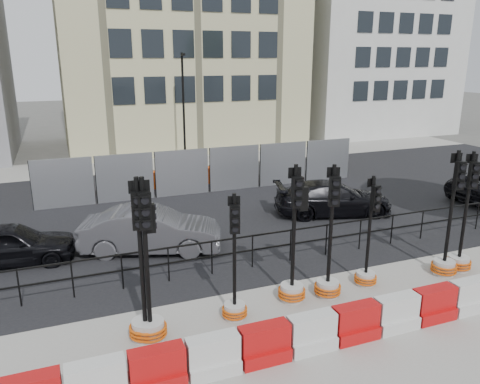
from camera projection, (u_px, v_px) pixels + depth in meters
name	position (u px, v px, depth m)	size (l,w,h in m)	color
ground	(310.00, 279.00, 12.64)	(120.00, 120.00, 0.00)	#51514C
sidewalk_near	(380.00, 338.00, 9.95)	(40.00, 6.00, 0.02)	gray
road	(224.00, 205.00, 18.91)	(40.00, 14.00, 0.03)	black
sidewalk_far	(173.00, 161.00, 26.97)	(40.00, 4.00, 0.02)	gray
building_cream	(176.00, 6.00, 30.52)	(15.00, 10.06, 18.00)	#BCB589
building_white	(367.00, 27.00, 36.02)	(12.00, 9.06, 16.00)	silver
kerb_railing	(291.00, 240.00, 13.53)	(18.00, 0.04, 1.00)	black
heras_fencing	(194.00, 174.00, 20.97)	(14.33, 1.72, 2.00)	#979AA0
lamp_post_far	(184.00, 106.00, 25.33)	(0.12, 0.56, 6.00)	black
barrier_row	(376.00, 319.00, 10.04)	(14.65, 0.50, 0.80)	red
traffic_signal_a	(149.00, 308.00, 9.73)	(0.70, 0.70, 3.56)	silver
traffic_signal_b	(145.00, 303.00, 9.72)	(0.70, 0.70, 3.56)	silver
traffic_signal_c	(235.00, 294.00, 10.57)	(0.59, 0.59, 2.99)	silver
traffic_signal_d	(293.00, 270.00, 11.30)	(0.68, 0.68, 3.43)	silver
traffic_signal_e	(329.00, 271.00, 11.54)	(0.67, 0.67, 3.39)	silver
traffic_signal_f	(368.00, 260.00, 12.12)	(0.58, 0.58, 2.96)	silver
traffic_signal_g	(446.00, 251.00, 12.68)	(0.69, 0.69, 3.49)	silver
traffic_signal_h	(461.00, 247.00, 12.97)	(0.67, 0.67, 3.40)	silver
car_a	(9.00, 244.00, 13.39)	(3.75, 1.84, 1.23)	black
car_b	(151.00, 230.00, 14.25)	(4.46, 2.77, 1.39)	#48484D
car_c	(333.00, 198.00, 17.67)	(4.73, 2.90, 1.28)	black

